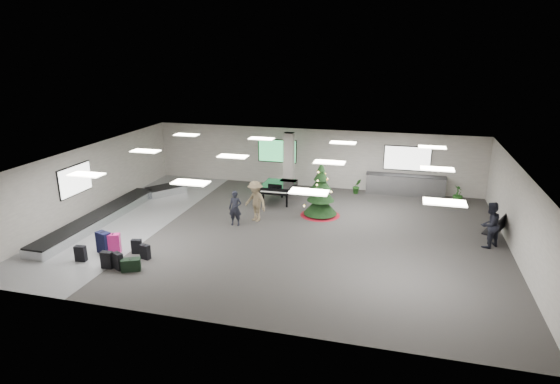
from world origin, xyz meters
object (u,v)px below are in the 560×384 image
(pink_suitcase, at_px, (114,244))
(traveler_b, at_px, (255,201))
(baggage_carousel, at_px, (114,212))
(bench, at_px, (497,227))
(grand_piano, at_px, (278,187))
(christmas_tree, at_px, (321,197))
(potted_plant_right, at_px, (458,194))
(service_counter, at_px, (405,185))
(traveler_a, at_px, (235,208))
(traveler_bench, at_px, (490,225))
(potted_plant_left, at_px, (357,186))

(pink_suitcase, xyz_separation_m, traveler_b, (4.11, 4.64, 0.54))
(baggage_carousel, height_order, bench, bench)
(grand_piano, distance_m, traveler_b, 2.80)
(christmas_tree, bearing_deg, potted_plant_right, 29.37)
(baggage_carousel, distance_m, pink_suitcase, 4.22)
(baggage_carousel, relative_size, bench, 6.13)
(potted_plant_right, bearing_deg, christmas_tree, -150.63)
(grand_piano, xyz_separation_m, traveler_b, (-0.30, -2.78, 0.12))
(pink_suitcase, bearing_deg, baggage_carousel, 103.38)
(service_counter, height_order, traveler_a, traveler_a)
(baggage_carousel, bearing_deg, grand_piano, 30.05)
(traveler_bench, bearing_deg, bench, -159.63)
(grand_piano, xyz_separation_m, bench, (9.70, -2.34, -0.26))
(potted_plant_left, bearing_deg, service_counter, 9.09)
(service_counter, relative_size, potted_plant_left, 5.00)
(baggage_carousel, height_order, traveler_bench, traveler_bench)
(traveler_b, xyz_separation_m, potted_plant_right, (8.95, 4.98, -0.47))
(grand_piano, bearing_deg, traveler_bench, -19.08)
(baggage_carousel, height_order, potted_plant_left, potted_plant_left)
(bench, relative_size, potted_plant_left, 1.96)
(christmas_tree, relative_size, bench, 1.65)
(traveler_b, height_order, potted_plant_right, traveler_b)
(baggage_carousel, xyz_separation_m, traveler_bench, (16.01, 0.71, 0.70))
(pink_suitcase, height_order, christmas_tree, christmas_tree)
(baggage_carousel, height_order, pink_suitcase, pink_suitcase)
(pink_suitcase, distance_m, grand_piano, 8.63)
(potted_plant_left, bearing_deg, baggage_carousel, -148.59)
(potted_plant_left, bearing_deg, traveler_bench, -45.00)
(bench, height_order, traveler_b, traveler_b)
(baggage_carousel, bearing_deg, pink_suitcase, -56.36)
(pink_suitcase, bearing_deg, potted_plant_left, 30.49)
(service_counter, distance_m, traveler_bench, 6.82)
(service_counter, xyz_separation_m, pink_suitcase, (-10.50, -10.24, -0.17))
(traveler_bench, height_order, potted_plant_right, traveler_bench)
(bench, xyz_separation_m, traveler_b, (-10.00, -0.43, 0.38))
(service_counter, height_order, potted_plant_right, service_counter)
(traveler_b, relative_size, traveler_bench, 1.01)
(bench, relative_size, traveler_b, 0.86)
(bench, xyz_separation_m, traveler_a, (-10.68, -1.17, 0.23))
(christmas_tree, bearing_deg, pink_suitcase, -138.08)
(bench, height_order, traveler_a, traveler_a)
(service_counter, height_order, potted_plant_left, service_counter)
(traveler_bench, xyz_separation_m, potted_plant_left, (-5.63, 5.63, -0.51))
(pink_suitcase, distance_m, potted_plant_right, 16.22)
(pink_suitcase, xyz_separation_m, traveler_a, (3.43, 3.90, 0.39))
(bench, bearing_deg, christmas_tree, -163.85)
(service_counter, xyz_separation_m, traveler_a, (-7.08, -6.34, 0.23))
(grand_piano, distance_m, traveler_bench, 9.80)
(baggage_carousel, height_order, traveler_b, traveler_b)
(baggage_carousel, xyz_separation_m, pink_suitcase, (2.34, -3.51, 0.17))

